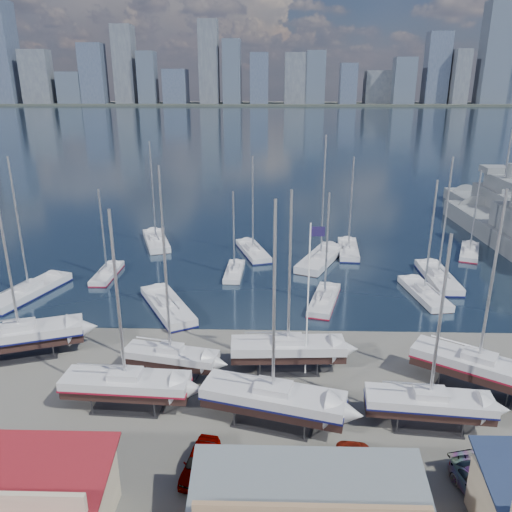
{
  "coord_description": "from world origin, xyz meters",
  "views": [
    {
      "loc": [
        -2.2,
        -45.04,
        23.49
      ],
      "look_at": [
        -3.67,
        8.0,
        5.14
      ],
      "focal_mm": 35.0,
      "sensor_mm": 36.0,
      "label": 1
    }
  ],
  "objects_px": {
    "sailboat_cradle_0": "(20,336)",
    "car_a": "(200,461)",
    "flagpole": "(310,290)",
    "naval_ship_west": "(499,212)"
  },
  "relations": [
    {
      "from": "car_a",
      "to": "sailboat_cradle_0",
      "type": "bearing_deg",
      "value": 152.43
    },
    {
      "from": "sailboat_cradle_0",
      "to": "naval_ship_west",
      "type": "xyz_separation_m",
      "value": [
        63.46,
        49.01,
        -0.47
      ]
    },
    {
      "from": "sailboat_cradle_0",
      "to": "car_a",
      "type": "bearing_deg",
      "value": -56.97
    },
    {
      "from": "naval_ship_west",
      "to": "flagpole",
      "type": "relative_size",
      "value": 2.99
    },
    {
      "from": "sailboat_cradle_0",
      "to": "flagpole",
      "type": "height_order",
      "value": "sailboat_cradle_0"
    },
    {
      "from": "sailboat_cradle_0",
      "to": "flagpole",
      "type": "relative_size",
      "value": 1.29
    },
    {
      "from": "sailboat_cradle_0",
      "to": "car_a",
      "type": "relative_size",
      "value": 3.83
    },
    {
      "from": "flagpole",
      "to": "car_a",
      "type": "bearing_deg",
      "value": -123.38
    },
    {
      "from": "car_a",
      "to": "flagpole",
      "type": "xyz_separation_m",
      "value": [
        7.55,
        11.46,
        7.04
      ]
    },
    {
      "from": "sailboat_cradle_0",
      "to": "car_a",
      "type": "distance_m",
      "value": 22.65
    }
  ]
}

